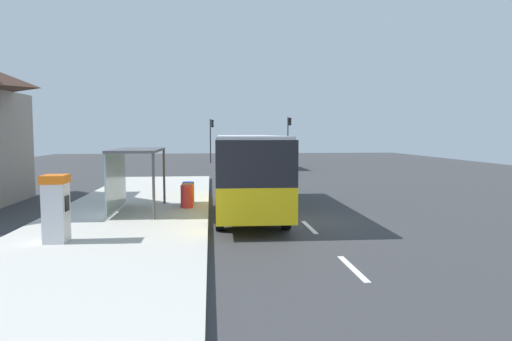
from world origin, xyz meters
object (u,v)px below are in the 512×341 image
object	(u,v)px
bus	(246,168)
ticket_machine	(56,208)
sedan_near	(262,157)
white_van	(269,155)
traffic_light_far_side	(211,134)
sedan_far	(256,154)
bus_shelter	(129,164)
traffic_light_near_side	(289,133)
recycling_bin_blue	(188,192)
recycling_bin_orange	(188,194)
recycling_bin_red	(187,197)

from	to	relation	value
bus	ticket_machine	xyz separation A→B (m)	(-5.90, -5.68, -0.67)
bus	sedan_near	xyz separation A→B (m)	(4.01, 29.69, -1.05)
white_van	traffic_light_far_side	size ratio (longest dim) A/B	1.07
sedan_far	bus_shelter	xyz separation A→B (m)	(-8.71, -36.54, 1.31)
bus_shelter	traffic_light_far_side	bearing A→B (deg)	84.27
ticket_machine	traffic_light_far_side	size ratio (longest dim) A/B	0.40
white_van	traffic_light_far_side	world-z (taller)	traffic_light_far_side
traffic_light_near_side	bus	bearing A→B (deg)	-102.82
white_van	sedan_near	xyz separation A→B (m)	(0.10, 6.60, -0.55)
sedan_far	traffic_light_near_side	distance (m)	5.99
traffic_light_far_side	bus_shelter	bearing A→B (deg)	-95.73
recycling_bin_blue	recycling_bin_orange	bearing A→B (deg)	-90.00
sedan_near	recycling_bin_red	size ratio (longest dim) A/B	4.70
recycling_bin_red	bus	bearing A→B (deg)	-3.62
white_van	ticket_machine	size ratio (longest dim) A/B	2.68
ticket_machine	traffic_light_far_side	bearing A→B (deg)	83.26
traffic_light_near_side	bus_shelter	xyz separation A→B (m)	(-11.91, -32.20, -1.29)
ticket_machine	recycling_bin_red	xyz separation A→B (m)	(3.41, 5.84, -0.52)
recycling_bin_orange	bus_shelter	xyz separation A→B (m)	(-2.21, -1.37, 1.44)
bus	recycling_bin_blue	world-z (taller)	bus
recycling_bin_blue	traffic_light_near_side	world-z (taller)	traffic_light_near_side
white_van	bus_shelter	world-z (taller)	bus_shelter
ticket_machine	recycling_bin_blue	bearing A→B (deg)	64.77
bus	recycling_bin_orange	distance (m)	2.89
sedan_far	recycling_bin_red	distance (m)	36.46
bus	traffic_light_near_side	size ratio (longest dim) A/B	2.16
bus	sedan_far	world-z (taller)	bus
ticket_machine	recycling_bin_blue	xyz separation A→B (m)	(3.41, 7.24, -0.52)
recycling_bin_blue	white_van	bearing A→B (deg)	73.45
white_van	traffic_light_far_side	xyz separation A→B (m)	(-5.30, 9.39, 1.91)
bus	traffic_light_near_side	xyz separation A→B (m)	(7.21, 31.68, 1.55)
ticket_machine	recycling_bin_orange	xyz separation A→B (m)	(3.41, 6.54, -0.52)
sedan_near	bus_shelter	distance (m)	31.46
recycling_bin_orange	traffic_light_near_side	xyz separation A→B (m)	(9.70, 30.83, 2.74)
recycling_bin_red	traffic_light_near_side	size ratio (longest dim) A/B	0.19
traffic_light_far_side	recycling_bin_orange	bearing A→B (deg)	-91.99
recycling_bin_blue	traffic_light_far_side	bearing A→B (deg)	87.96
bus	white_van	bearing A→B (deg)	80.39
recycling_bin_orange	ticket_machine	bearing A→B (deg)	-117.55
bus	white_van	size ratio (longest dim) A/B	2.12
sedan_far	traffic_light_near_side	bearing A→B (deg)	-53.65
sedan_far	traffic_light_far_side	distance (m)	6.91
recycling_bin_red	recycling_bin_orange	world-z (taller)	same
ticket_machine	recycling_bin_red	world-z (taller)	ticket_machine
bus	traffic_light_far_side	distance (m)	32.54
white_van	recycling_bin_red	distance (m)	23.82
white_van	bus_shelter	bearing A→B (deg)	-110.04
bus_shelter	traffic_light_near_side	bearing A→B (deg)	69.70
sedan_near	recycling_bin_blue	bearing A→B (deg)	-103.00
sedan_far	white_van	bearing A→B (deg)	-90.44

